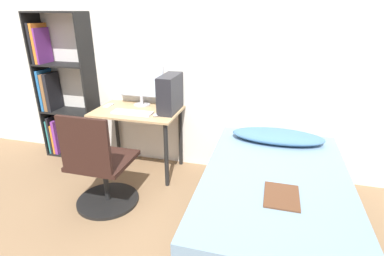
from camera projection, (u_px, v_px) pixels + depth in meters
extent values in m
plane|color=#846647|center=(145.00, 246.00, 2.37)|extent=(14.00, 14.00, 0.00)
cube|color=silver|center=(192.00, 59.00, 3.20)|extent=(8.00, 0.05, 2.50)
cube|color=tan|center=(137.00, 111.00, 3.24)|extent=(0.92, 0.59, 0.02)
cylinder|color=black|center=(95.00, 146.00, 3.25)|extent=(0.04, 0.04, 0.70)
cylinder|color=black|center=(166.00, 155.00, 3.05)|extent=(0.04, 0.04, 0.70)
cylinder|color=black|center=(117.00, 130.00, 3.69)|extent=(0.04, 0.04, 0.70)
cylinder|color=black|center=(181.00, 137.00, 3.49)|extent=(0.04, 0.04, 0.70)
cube|color=black|center=(43.00, 87.00, 3.64)|extent=(0.02, 0.29, 1.72)
cube|color=black|center=(91.00, 90.00, 3.48)|extent=(0.02, 0.29, 1.72)
cube|color=black|center=(77.00, 153.00, 3.87)|extent=(0.64, 0.29, 0.02)
cube|color=black|center=(70.00, 111.00, 3.66)|extent=(0.64, 0.29, 0.02)
cube|color=black|center=(63.00, 65.00, 3.45)|extent=(0.64, 0.29, 0.02)
cube|color=black|center=(54.00, 12.00, 3.24)|extent=(0.64, 0.29, 0.02)
cube|color=teal|center=(54.00, 134.00, 3.86)|extent=(0.02, 0.24, 0.43)
cube|color=black|center=(55.00, 133.00, 3.85)|extent=(0.02, 0.24, 0.48)
cube|color=orange|center=(58.00, 137.00, 3.86)|extent=(0.03, 0.24, 0.38)
cube|color=#7A338E|center=(60.00, 135.00, 3.84)|extent=(0.04, 0.24, 0.44)
cube|color=#2870B7|center=(46.00, 90.00, 3.64)|extent=(0.03, 0.24, 0.49)
cube|color=brown|center=(50.00, 91.00, 3.64)|extent=(0.04, 0.24, 0.45)
cube|color=black|center=(53.00, 92.00, 3.62)|extent=(0.04, 0.24, 0.45)
cube|color=black|center=(38.00, 43.00, 3.44)|extent=(0.03, 0.24, 0.45)
cube|color=orange|center=(41.00, 43.00, 3.43)|extent=(0.03, 0.24, 0.44)
cube|color=#7A338E|center=(43.00, 46.00, 3.43)|extent=(0.02, 0.24, 0.39)
cylinder|color=black|center=(108.00, 200.00, 2.91)|extent=(0.59, 0.59, 0.03)
cylinder|color=black|center=(106.00, 181.00, 2.83)|extent=(0.05, 0.05, 0.40)
cube|color=black|center=(103.00, 160.00, 2.75)|extent=(0.51, 0.51, 0.04)
cube|color=black|center=(84.00, 145.00, 2.44)|extent=(0.46, 0.04, 0.48)
cube|color=#4C3D2D|center=(271.00, 217.00, 2.52)|extent=(1.17, 1.89, 0.23)
cube|color=#708EA8|center=(274.00, 191.00, 2.42)|extent=(1.13, 1.85, 0.28)
ellipsoid|color=teal|center=(278.00, 136.00, 2.96)|extent=(0.89, 0.36, 0.11)
cube|color=#56331E|center=(282.00, 196.00, 2.10)|extent=(0.24, 0.32, 0.01)
cylinder|color=#B7B7BC|center=(142.00, 105.00, 3.41)|extent=(0.18, 0.18, 0.01)
cylinder|color=#B7B7BC|center=(142.00, 100.00, 3.39)|extent=(0.04, 0.04, 0.10)
cube|color=#B7B7BC|center=(141.00, 80.00, 3.31)|extent=(0.55, 0.01, 0.38)
cube|color=silver|center=(140.00, 80.00, 3.30)|extent=(0.53, 0.01, 0.35)
cube|color=silver|center=(132.00, 113.00, 3.13)|extent=(0.43, 0.14, 0.02)
cube|color=#232328|center=(170.00, 93.00, 3.14)|extent=(0.16, 0.41, 0.39)
ellipsoid|color=silver|center=(156.00, 115.00, 3.06)|extent=(0.06, 0.09, 0.02)
cube|color=#B7B7BC|center=(108.00, 105.00, 3.38)|extent=(0.07, 0.14, 0.01)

